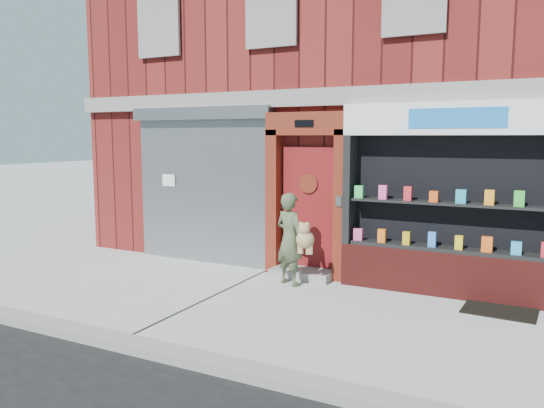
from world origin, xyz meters
The scene contains 8 objects.
ground centered at (0.00, 0.00, 0.00)m, with size 80.00×80.00×0.00m, color #9E9E99.
curb centered at (0.00, -2.15, 0.06)m, with size 60.00×0.30×0.12m, color gray.
building centered at (0.00, 5.99, 4.00)m, with size 12.00×8.16×8.00m.
shutter_bay centered at (-3.00, 1.93, 1.72)m, with size 3.10×0.30×3.04m.
red_door_bay centered at (-0.75, 1.86, 1.46)m, with size 1.52×0.58×2.90m.
pharmacy_bay centered at (1.75, 1.81, 1.37)m, with size 3.50×0.41×3.00m.
woman centered at (-0.74, 1.20, 0.79)m, with size 0.81×0.54×1.56m.
doormat centered at (2.50, 1.30, 0.01)m, with size 0.98×0.69×0.02m, color black.
Camera 1 is at (2.94, -6.67, 2.47)m, focal length 35.00 mm.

